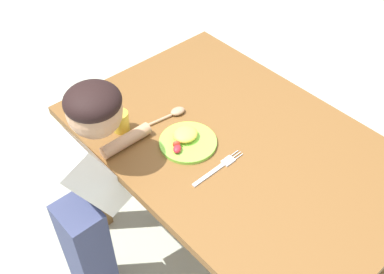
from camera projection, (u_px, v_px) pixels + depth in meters
ground_plane at (226, 253)px, 2.11m from camera, size 8.00×8.00×0.00m
dining_table at (235, 166)px, 1.69m from camera, size 1.22×0.81×0.74m
plate at (187, 140)px, 1.58m from camera, size 0.20×0.20×0.04m
fork at (218, 168)px, 1.51m from camera, size 0.03×0.22×0.01m
spoon at (171, 115)px, 1.69m from camera, size 0.05×0.22×0.02m
drinking_cup at (120, 121)px, 1.62m from camera, size 0.06×0.06×0.08m
person at (90, 198)px, 1.60m from camera, size 0.18×0.40×1.04m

